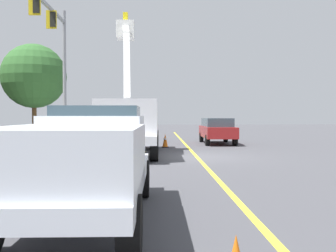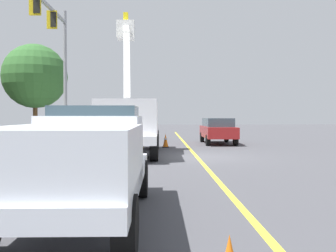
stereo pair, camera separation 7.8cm
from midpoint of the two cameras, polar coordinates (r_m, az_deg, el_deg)
name	(u,v)px [view 1 (the left image)]	position (r m, az deg, el deg)	size (l,w,h in m)	color
ground	(197,157)	(16.87, 4.29, -4.73)	(120.00, 120.00, 0.00)	#47474C
sidewalk_far_side	(2,156)	(18.19, -24.10, -4.22)	(60.00, 3.60, 0.12)	#9E9E99
lane_centre_stripe	(197,157)	(16.87, 4.29, -4.72)	(50.00, 0.16, 0.01)	yellow
utility_bucket_truck	(132,121)	(18.29, -5.68, 0.83)	(8.25, 2.73, 7.17)	white
service_pickup_truck	(84,157)	(6.80, -12.96, -4.68)	(5.64, 2.28, 2.06)	white
passing_minivan	(217,129)	(24.91, 7.38, -0.45)	(4.84, 2.03, 1.69)	maroon
traffic_cone_mid_front	(165,141)	(21.86, -0.54, -2.25)	(0.40, 0.40, 0.80)	black
traffic_signal_mast	(56,47)	(23.04, -16.79, 11.50)	(7.12, 0.62, 8.44)	gray
street_tree_right	(34,76)	(28.52, -19.80, 7.13)	(4.55, 4.55, 6.94)	brown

